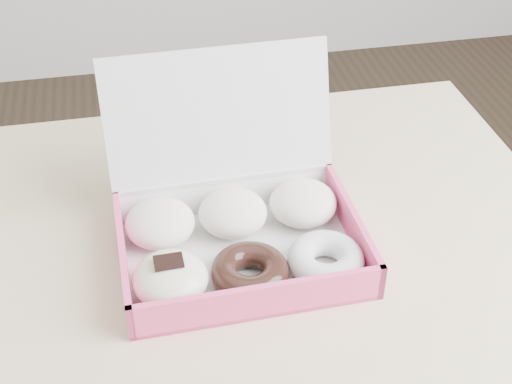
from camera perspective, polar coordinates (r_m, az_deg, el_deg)
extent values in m
cube|color=tan|center=(0.78, -15.03, -10.93)|extent=(1.20, 0.80, 0.04)
cylinder|color=tan|center=(1.37, 11.51, -7.24)|extent=(0.05, 0.05, 0.71)
cube|color=silver|center=(0.81, -1.20, -5.07)|extent=(0.27, 0.20, 0.01)
cube|color=#EB467C|center=(0.73, 0.31, -8.81)|extent=(0.27, 0.01, 0.04)
cube|color=silver|center=(0.87, -2.48, 0.00)|extent=(0.27, 0.01, 0.04)
cube|color=#EB467C|center=(0.79, -10.56, -5.33)|extent=(0.01, 0.20, 0.04)
cube|color=#EB467C|center=(0.82, 7.67, -2.68)|extent=(0.01, 0.20, 0.04)
cube|color=silver|center=(0.84, -2.87, 4.90)|extent=(0.27, 0.07, 0.19)
ellipsoid|color=silver|center=(0.82, -7.69, -2.47)|extent=(0.08, 0.08, 0.04)
ellipsoid|color=silver|center=(0.83, -1.87, -1.67)|extent=(0.08, 0.08, 0.04)
ellipsoid|color=silver|center=(0.84, 3.78, -0.87)|extent=(0.08, 0.08, 0.04)
ellipsoid|color=beige|center=(0.75, -6.88, -6.90)|extent=(0.08, 0.08, 0.04)
cube|color=black|center=(0.73, -7.01, -5.54)|extent=(0.03, 0.02, 0.00)
torus|color=black|center=(0.76, -0.50, -6.39)|extent=(0.09, 0.09, 0.03)
torus|color=white|center=(0.78, 5.60, -5.42)|extent=(0.09, 0.09, 0.03)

